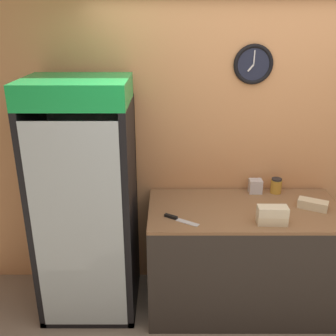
{
  "coord_description": "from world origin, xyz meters",
  "views": [
    {
      "loc": [
        -0.62,
        -1.88,
        2.38
      ],
      "look_at": [
        -0.62,
        0.9,
        1.29
      ],
      "focal_mm": 42.0,
      "sensor_mm": 36.0,
      "label": 1
    }
  ],
  "objects_px": {
    "sandwich_stack_bottom": "(271,219)",
    "condiment_jar": "(275,186)",
    "sandwich_stack_middle": "(272,211)",
    "napkin_dispenser": "(254,186)",
    "chefs_knife": "(176,219)",
    "beverage_cooler": "(86,188)",
    "sandwich_flat_left": "(312,204)"
  },
  "relations": [
    {
      "from": "beverage_cooler",
      "to": "condiment_jar",
      "type": "xyz_separation_m",
      "value": [
        1.6,
        0.23,
        -0.08
      ]
    },
    {
      "from": "beverage_cooler",
      "to": "chefs_knife",
      "type": "xyz_separation_m",
      "value": [
        0.72,
        -0.26,
        -0.13
      ]
    },
    {
      "from": "sandwich_stack_middle",
      "to": "napkin_dispenser",
      "type": "relative_size",
      "value": 1.85
    },
    {
      "from": "chefs_knife",
      "to": "napkin_dispenser",
      "type": "bearing_deg",
      "value": 35.03
    },
    {
      "from": "beverage_cooler",
      "to": "chefs_knife",
      "type": "height_order",
      "value": "beverage_cooler"
    },
    {
      "from": "sandwich_stack_bottom",
      "to": "sandwich_flat_left",
      "type": "relative_size",
      "value": 0.9
    },
    {
      "from": "sandwich_stack_bottom",
      "to": "condiment_jar",
      "type": "distance_m",
      "value": 0.57
    },
    {
      "from": "beverage_cooler",
      "to": "napkin_dispenser",
      "type": "distance_m",
      "value": 1.44
    },
    {
      "from": "sandwich_flat_left",
      "to": "napkin_dispenser",
      "type": "distance_m",
      "value": 0.5
    },
    {
      "from": "chefs_knife",
      "to": "condiment_jar",
      "type": "bearing_deg",
      "value": 29.0
    },
    {
      "from": "condiment_jar",
      "to": "napkin_dispenser",
      "type": "height_order",
      "value": "condiment_jar"
    },
    {
      "from": "beverage_cooler",
      "to": "chefs_knife",
      "type": "bearing_deg",
      "value": -19.67
    },
    {
      "from": "beverage_cooler",
      "to": "sandwich_stack_middle",
      "type": "xyz_separation_m",
      "value": [
        1.43,
        -0.32,
        -0.04
      ]
    },
    {
      "from": "napkin_dispenser",
      "to": "chefs_knife",
      "type": "bearing_deg",
      "value": -144.97
    },
    {
      "from": "sandwich_flat_left",
      "to": "napkin_dispenser",
      "type": "bearing_deg",
      "value": 142.7
    },
    {
      "from": "sandwich_stack_middle",
      "to": "condiment_jar",
      "type": "xyz_separation_m",
      "value": [
        0.17,
        0.55,
        -0.04
      ]
    },
    {
      "from": "sandwich_stack_bottom",
      "to": "napkin_dispenser",
      "type": "relative_size",
      "value": 1.86
    },
    {
      "from": "napkin_dispenser",
      "to": "sandwich_stack_bottom",
      "type": "bearing_deg",
      "value": -88.92
    },
    {
      "from": "sandwich_stack_bottom",
      "to": "sandwich_stack_middle",
      "type": "bearing_deg",
      "value": 0.0
    },
    {
      "from": "beverage_cooler",
      "to": "sandwich_flat_left",
      "type": "xyz_separation_m",
      "value": [
        1.81,
        -0.08,
        -0.11
      ]
    },
    {
      "from": "condiment_jar",
      "to": "napkin_dispenser",
      "type": "relative_size",
      "value": 1.1
    },
    {
      "from": "napkin_dispenser",
      "to": "beverage_cooler",
      "type": "bearing_deg",
      "value": -170.87
    },
    {
      "from": "beverage_cooler",
      "to": "napkin_dispenser",
      "type": "relative_size",
      "value": 16.35
    },
    {
      "from": "beverage_cooler",
      "to": "napkin_dispenser",
      "type": "height_order",
      "value": "beverage_cooler"
    },
    {
      "from": "sandwich_stack_bottom",
      "to": "sandwich_flat_left",
      "type": "xyz_separation_m",
      "value": [
        0.39,
        0.25,
        0.0
      ]
    },
    {
      "from": "sandwich_stack_bottom",
      "to": "condiment_jar",
      "type": "bearing_deg",
      "value": 72.82
    },
    {
      "from": "chefs_knife",
      "to": "napkin_dispenser",
      "type": "relative_size",
      "value": 2.2
    },
    {
      "from": "sandwich_stack_bottom",
      "to": "sandwich_flat_left",
      "type": "distance_m",
      "value": 0.46
    },
    {
      "from": "napkin_dispenser",
      "to": "sandwich_flat_left",
      "type": "bearing_deg",
      "value": -37.3
    },
    {
      "from": "sandwich_stack_bottom",
      "to": "chefs_knife",
      "type": "bearing_deg",
      "value": 174.9
    },
    {
      "from": "condiment_jar",
      "to": "sandwich_stack_middle",
      "type": "bearing_deg",
      "value": -107.18
    },
    {
      "from": "sandwich_stack_middle",
      "to": "sandwich_flat_left",
      "type": "height_order",
      "value": "sandwich_stack_middle"
    }
  ]
}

